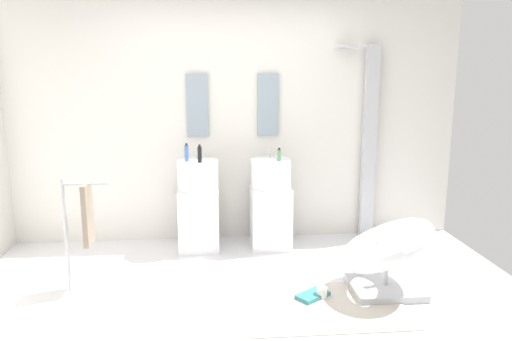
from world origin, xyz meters
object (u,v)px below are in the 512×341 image
lounge_chair (387,251)px  coffee_mug (322,292)px  shower_column (368,138)px  soap_bottle_blue (187,153)px  towel_rack (84,217)px  soap_bottle_green (279,155)px  pedestal_sink_right (271,203)px  soap_bottle_black (200,154)px  magazine_teal (313,295)px  pedestal_sink_left (199,205)px

lounge_chair → coffee_mug: size_ratio=11.84×
shower_column → lounge_chair: bearing=-100.6°
coffee_mug → soap_bottle_blue: size_ratio=0.49×
coffee_mug → towel_rack: bearing=170.1°
shower_column → soap_bottle_green: (-1.01, -0.37, -0.10)m
pedestal_sink_right → soap_bottle_black: 0.90m
towel_rack → soap_bottle_blue: bearing=47.0°
lounge_chair → soap_bottle_blue: size_ratio=5.77×
shower_column → soap_bottle_blue: shower_column is taller
soap_bottle_blue → coffee_mug: bearing=-46.8°
soap_bottle_black → magazine_teal: bearing=-50.2°
magazine_teal → soap_bottle_green: size_ratio=2.01×
pedestal_sink_left → pedestal_sink_right: bearing=0.0°
coffee_mug → soap_bottle_green: (-0.20, 1.11, 0.92)m
coffee_mug → soap_bottle_blue: 1.86m
coffee_mug → lounge_chair: bearing=9.5°
soap_bottle_black → soap_bottle_blue: (-0.13, 0.07, 0.00)m
shower_column → soap_bottle_black: (-1.78, -0.38, -0.08)m
towel_rack → pedestal_sink_left: bearing=45.1°
magazine_teal → pedestal_sink_right: bearing=63.4°
lounge_chair → soap_bottle_green: 1.41m
shower_column → pedestal_sink_right: bearing=-166.5°
magazine_teal → shower_column: bearing=23.3°
pedestal_sink_right → magazine_teal: size_ratio=3.92×
coffee_mug → soap_bottle_green: size_ratio=0.67×
shower_column → towel_rack: shower_column is taller
shower_column → soap_bottle_blue: (-1.91, -0.31, -0.08)m
shower_column → towel_rack: 2.96m
pedestal_sink_left → magazine_teal: bearing=-52.4°
lounge_chair → coffee_mug: 0.63m
pedestal_sink_left → soap_bottle_green: soap_bottle_green is taller
soap_bottle_blue → lounge_chair: bearing=-33.2°
pedestal_sink_right → coffee_mug: (0.26, -1.22, -0.41)m
towel_rack → soap_bottle_blue: (0.78, 0.84, 0.37)m
pedestal_sink_left → coffee_mug: bearing=-50.7°
lounge_chair → coffee_mug: lounge_chair is taller
lounge_chair → soap_bottle_green: soap_bottle_green is taller
shower_column → soap_bottle_blue: bearing=-170.9°
towel_rack → soap_bottle_blue: soap_bottle_blue is taller
soap_bottle_green → soap_bottle_black: bearing=-179.2°
shower_column → soap_bottle_blue: 1.93m
lounge_chair → soap_bottle_black: 1.93m
soap_bottle_green → soap_bottle_blue: soap_bottle_blue is taller
towel_rack → soap_bottle_green: (1.68, 0.78, 0.35)m
coffee_mug → soap_bottle_black: (-0.97, 1.09, 0.95)m
lounge_chair → magazine_teal: size_ratio=3.94×
soap_bottle_green → lounge_chair: bearing=-53.6°
soap_bottle_green → coffee_mug: bearing=-79.8°
pedestal_sink_right → coffee_mug: pedestal_sink_right is taller
pedestal_sink_right → towel_rack: (-1.62, -0.89, 0.17)m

